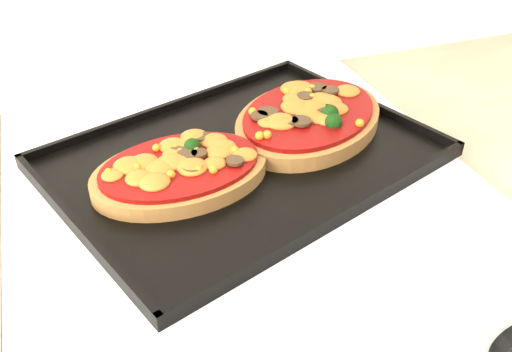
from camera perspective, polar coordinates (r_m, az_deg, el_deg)
name	(u,v)px	position (r m, az deg, el deg)	size (l,w,h in m)	color
baking_tray	(243,155)	(0.77, -1.29, 2.11)	(0.49, 0.36, 0.02)	black
pizza_left	(180,169)	(0.72, -7.57, 0.69)	(0.23, 0.16, 0.03)	#9B5F35
pizza_right	(309,117)	(0.83, 5.31, 5.93)	(0.26, 0.19, 0.04)	#9B5F35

